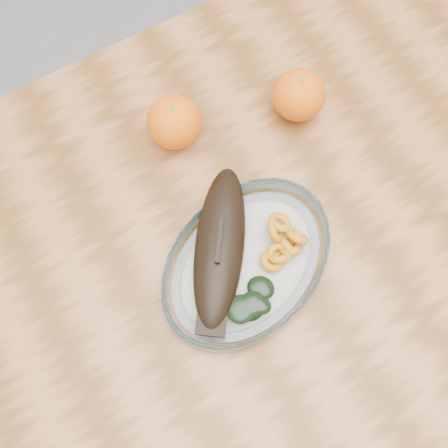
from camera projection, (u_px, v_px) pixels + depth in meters
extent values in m
plane|color=slate|center=(252.00, 329.00, 1.47)|extent=(3.00, 3.00, 0.00)
cube|color=brown|center=(277.00, 242.00, 0.79)|extent=(1.20, 0.80, 0.04)
cylinder|color=brown|center=(381.00, 66.00, 1.33)|extent=(0.06, 0.06, 0.71)
ellipsoid|color=white|center=(246.00, 264.00, 0.75)|extent=(0.55, 0.47, 0.01)
torus|color=#80B6C6|center=(247.00, 262.00, 0.74)|extent=(0.60, 0.60, 0.03)
ellipsoid|color=white|center=(247.00, 260.00, 0.73)|extent=(0.49, 0.41, 0.02)
ellipsoid|color=black|center=(220.00, 242.00, 0.71)|extent=(0.18, 0.22, 0.04)
ellipsoid|color=black|center=(220.00, 244.00, 0.72)|extent=(0.15, 0.19, 0.02)
cube|color=black|center=(211.00, 317.00, 0.68)|extent=(0.06, 0.06, 0.01)
cube|color=black|center=(219.00, 238.00, 0.70)|extent=(0.04, 0.05, 0.02)
torus|color=#BA680D|center=(279.00, 251.00, 0.72)|extent=(0.05, 0.05, 0.03)
torus|color=#BA680D|center=(272.00, 257.00, 0.71)|extent=(0.04, 0.04, 0.02)
torus|color=#BA680D|center=(291.00, 241.00, 0.72)|extent=(0.03, 0.04, 0.04)
torus|color=#BA680D|center=(292.00, 243.00, 0.72)|extent=(0.05, 0.04, 0.04)
torus|color=#BA680D|center=(281.00, 252.00, 0.72)|extent=(0.04, 0.04, 0.04)
torus|color=#BA680D|center=(277.00, 227.00, 0.71)|extent=(0.03, 0.04, 0.04)
torus|color=#BA680D|center=(281.00, 218.00, 0.72)|extent=(0.04, 0.04, 0.03)
torus|color=#BA680D|center=(299.00, 232.00, 0.71)|extent=(0.04, 0.05, 0.04)
ellipsoid|color=black|center=(262.00, 285.00, 0.70)|extent=(0.05, 0.05, 0.01)
ellipsoid|color=black|center=(255.00, 307.00, 0.70)|extent=(0.04, 0.03, 0.01)
ellipsoid|color=black|center=(258.00, 302.00, 0.69)|extent=(0.04, 0.04, 0.01)
ellipsoid|color=black|center=(253.00, 301.00, 0.69)|extent=(0.04, 0.04, 0.01)
ellipsoid|color=black|center=(241.00, 307.00, 0.68)|extent=(0.05, 0.05, 0.01)
sphere|color=#F24804|center=(174.00, 122.00, 0.79)|extent=(0.08, 0.08, 0.08)
sphere|color=#F24804|center=(299.00, 95.00, 0.80)|extent=(0.08, 0.08, 0.08)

